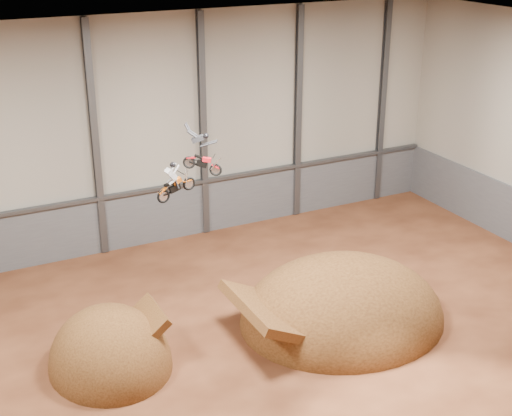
{
  "coord_description": "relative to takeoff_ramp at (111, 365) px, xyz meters",
  "views": [
    {
      "loc": [
        -12.61,
        -24.26,
        18.89
      ],
      "look_at": [
        1.55,
        4.0,
        5.96
      ],
      "focal_mm": 50.0,
      "sensor_mm": 36.0,
      "label": 1
    }
  ],
  "objects": [
    {
      "name": "floor",
      "position": [
        6.31,
        -3.05,
        0.0
      ],
      "size": [
        40.0,
        40.0,
        0.0
      ],
      "primitive_type": "plane",
      "color": "#4B2414",
      "rests_on": "ground"
    },
    {
      "name": "back_wall",
      "position": [
        6.31,
        11.95,
        7.0
      ],
      "size": [
        40.0,
        0.1,
        14.0
      ],
      "primitive_type": "cube",
      "color": "#A8A295",
      "rests_on": "ground"
    },
    {
      "name": "ceiling",
      "position": [
        6.31,
        -3.05,
        14.0
      ],
      "size": [
        40.0,
        40.0,
        0.0
      ],
      "primitive_type": "plane",
      "color": "black",
      "rests_on": "back_wall"
    },
    {
      "name": "lower_band_back",
      "position": [
        6.31,
        11.85,
        1.75
      ],
      "size": [
        39.8,
        0.18,
        3.5
      ],
      "primitive_type": "cube",
      "color": "#5C5E64",
      "rests_on": "ground"
    },
    {
      "name": "steel_rail",
      "position": [
        6.31,
        11.7,
        3.55
      ],
      "size": [
        39.8,
        0.35,
        0.2
      ],
      "primitive_type": "cube",
      "color": "#47494F",
      "rests_on": "lower_band_back"
    },
    {
      "name": "steel_column_2",
      "position": [
        2.97,
        11.75,
        7.0
      ],
      "size": [
        0.4,
        0.36,
        13.9
      ],
      "primitive_type": "cube",
      "color": "#47494F",
      "rests_on": "ground"
    },
    {
      "name": "steel_column_3",
      "position": [
        9.64,
        11.75,
        7.0
      ],
      "size": [
        0.4,
        0.36,
        13.9
      ],
      "primitive_type": "cube",
      "color": "#47494F",
      "rests_on": "ground"
    },
    {
      "name": "steel_column_4",
      "position": [
        16.31,
        11.75,
        7.0
      ],
      "size": [
        0.4,
        0.36,
        13.9
      ],
      "primitive_type": "cube",
      "color": "#47494F",
      "rests_on": "ground"
    },
    {
      "name": "steel_column_5",
      "position": [
        22.97,
        11.75,
        7.0
      ],
      "size": [
        0.4,
        0.36,
        13.9
      ],
      "primitive_type": "cube",
      "color": "#47494F",
      "rests_on": "ground"
    },
    {
      "name": "takeoff_ramp",
      "position": [
        0.0,
        0.0,
        0.0
      ],
      "size": [
        5.5,
        6.34,
        5.5
      ],
      "primitive_type": "ellipsoid",
      "color": "#432510",
      "rests_on": "ground"
    },
    {
      "name": "landing_ramp",
      "position": [
        11.61,
        -1.29,
        0.0
      ],
      "size": [
        10.61,
        9.39,
        6.12
      ],
      "primitive_type": "ellipsoid",
      "color": "#432510",
      "rests_on": "ground"
    },
    {
      "name": "fmx_rider_a",
      "position": [
        3.69,
        0.29,
        8.41
      ],
      "size": [
        2.37,
        1.07,
        2.15
      ],
      "primitive_type": null,
      "rotation": [
        0.0,
        -0.24,
        0.15
      ],
      "color": "#C25711"
    },
    {
      "name": "fmx_rider_b",
      "position": [
        5.54,
        2.1,
        8.86
      ],
      "size": [
        2.86,
        2.19,
        2.68
      ],
      "primitive_type": null,
      "rotation": [
        0.0,
        0.24,
        -0.57
      ],
      "color": "red"
    }
  ]
}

